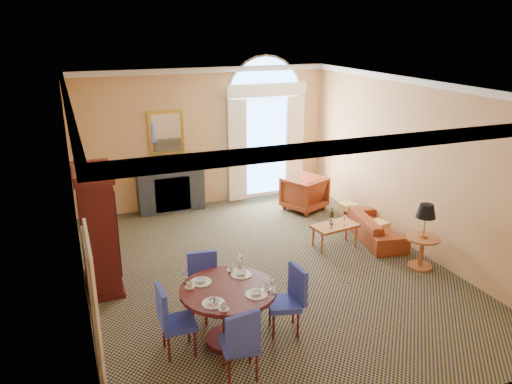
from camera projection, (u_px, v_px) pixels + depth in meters
name	position (u px, v px, depth m)	size (l,w,h in m)	color
ground	(266.00, 270.00, 8.78)	(7.50, 7.50, 0.00)	black
room_envelope	(251.00, 123.00, 8.55)	(6.04, 7.52, 3.45)	tan
armoire	(98.00, 232.00, 7.93)	(0.58, 1.04, 2.04)	#3D0F0D
dining_table	(228.00, 303.00, 6.64)	(1.29, 1.29, 1.01)	#3D0F0D
dining_chair_north	(205.00, 281.00, 7.29)	(0.55, 0.55, 0.98)	#2835A1
dining_chair_south	(241.00, 340.00, 5.92)	(0.49, 0.50, 0.98)	#2835A1
dining_chair_east	(291.00, 295.00, 6.90)	(0.53, 0.53, 0.98)	#2835A1
dining_chair_west	(171.00, 317.00, 6.40)	(0.45, 0.44, 0.98)	#2835A1
sofa	(375.00, 227.00, 10.00)	(1.73, 0.68, 0.50)	#90381A
armchair	(304.00, 193.00, 11.55)	(0.84, 0.87, 0.79)	#90381A
coffee_table	(335.00, 226.00, 9.60)	(0.94, 0.62, 0.78)	#A75C32
side_table	(424.00, 229.00, 8.66)	(0.58, 0.58, 1.17)	#A75C32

